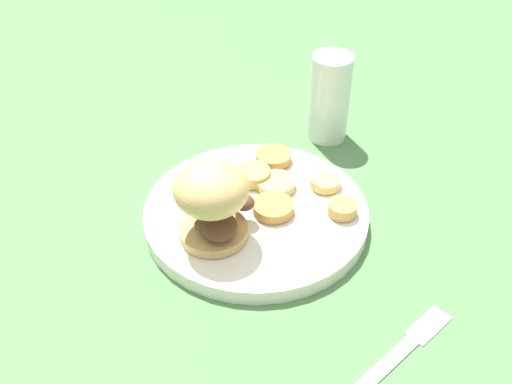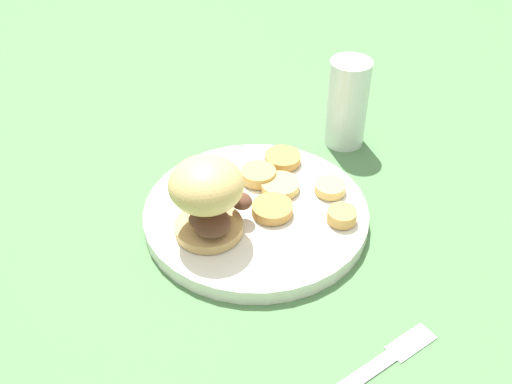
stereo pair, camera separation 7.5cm
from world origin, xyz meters
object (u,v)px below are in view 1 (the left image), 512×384
object	(u,v)px
dinner_plate	(256,213)
fork	(402,350)
sandwich	(212,199)
drinking_glass	(330,98)

from	to	relation	value
dinner_plate	fork	world-z (taller)	dinner_plate
dinner_plate	fork	distance (m)	0.26
sandwich	fork	distance (m)	0.27
dinner_plate	fork	bearing A→B (deg)	-20.60
sandwich	drinking_glass	distance (m)	0.30
dinner_plate	sandwich	distance (m)	0.10
dinner_plate	sandwich	bearing A→B (deg)	-101.07
sandwich	drinking_glass	world-z (taller)	drinking_glass
fork	drinking_glass	distance (m)	0.41
dinner_plate	sandwich	world-z (taller)	sandwich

